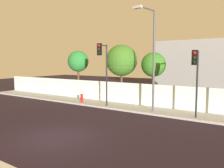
# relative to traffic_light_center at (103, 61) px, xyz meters

# --- Properties ---
(ground_plane) EXTENTS (80.00, 80.00, 0.00)m
(ground_plane) POSITION_rel_traffic_light_center_xyz_m (2.02, -6.84, -3.80)
(ground_plane) COLOR #261B28
(sidewalk) EXTENTS (36.00, 2.40, 0.15)m
(sidewalk) POSITION_rel_traffic_light_center_xyz_m (2.02, 1.36, -3.73)
(sidewalk) COLOR #B1B1B1
(sidewalk) RESTS_ON ground
(perimeter_wall) EXTENTS (36.00, 0.18, 1.80)m
(perimeter_wall) POSITION_rel_traffic_light_center_xyz_m (2.02, 2.65, -2.75)
(perimeter_wall) COLOR white
(perimeter_wall) RESTS_ON sidewalk
(traffic_light_center) EXTENTS (0.54, 1.61, 5.02)m
(traffic_light_center) POSITION_rel_traffic_light_center_xyz_m (0.00, 0.00, 0.00)
(traffic_light_center) COLOR black
(traffic_light_center) RESTS_ON sidewalk
(traffic_light_right) EXTENTS (0.35, 1.38, 4.33)m
(traffic_light_right) POSITION_rel_traffic_light_center_xyz_m (7.04, 0.09, -0.48)
(traffic_light_right) COLOR black
(traffic_light_right) RESTS_ON sidewalk
(street_lamp_curbside) EXTENTS (0.69, 2.30, 7.27)m
(street_lamp_curbside) POSITION_rel_traffic_light_center_xyz_m (3.85, 0.61, 0.66)
(street_lamp_curbside) COLOR #4C4C51
(street_lamp_curbside) RESTS_ON sidewalk
(fire_hydrant) EXTENTS (0.44, 0.26, 0.79)m
(fire_hydrant) POSITION_rel_traffic_light_center_xyz_m (-2.84, 0.66, -3.23)
(fire_hydrant) COLOR red
(fire_hydrant) RESTS_ON sidewalk
(roadside_tree_leftmost) EXTENTS (2.20, 2.20, 4.94)m
(roadside_tree_leftmost) POSITION_rel_traffic_light_center_xyz_m (-5.77, 3.48, 0.01)
(roadside_tree_leftmost) COLOR brown
(roadside_tree_leftmost) RESTS_ON ground
(roadside_tree_midleft) EXTENTS (2.89, 2.89, 5.35)m
(roadside_tree_midleft) POSITION_rel_traffic_light_center_xyz_m (-0.41, 3.48, 0.09)
(roadside_tree_midleft) COLOR brown
(roadside_tree_midleft) RESTS_ON ground
(roadside_tree_midright) EXTENTS (2.09, 2.09, 4.59)m
(roadside_tree_midright) POSITION_rel_traffic_light_center_xyz_m (2.76, 3.48, -0.29)
(roadside_tree_midright) COLOR brown
(roadside_tree_midright) RESTS_ON ground
(low_building_distant) EXTENTS (10.27, 6.00, 6.46)m
(low_building_distant) POSITION_rel_traffic_light_center_xyz_m (3.40, 16.65, -0.57)
(low_building_distant) COLOR #9A9A9A
(low_building_distant) RESTS_ON ground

